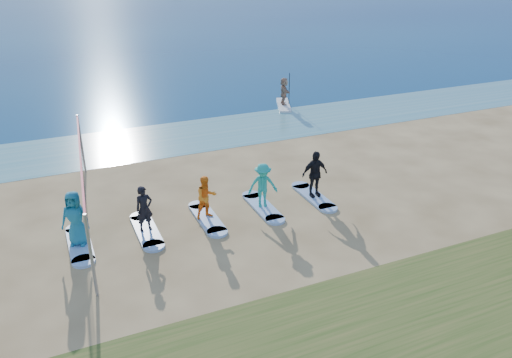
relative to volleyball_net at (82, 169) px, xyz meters
name	(u,v)px	position (x,y,z in m)	size (l,w,h in m)	color
ground	(289,229)	(6.04, -3.42, -1.90)	(600.00, 600.00, 0.00)	tan
shallow_water	(195,135)	(6.04, 7.08, -1.90)	(600.00, 600.00, 0.00)	teal
volleyball_net	(82,169)	(0.00, 0.00, 0.00)	(0.80, 9.06, 2.50)	gray
paddleboard	(284,105)	(12.64, 10.08, -1.84)	(0.70, 3.00, 0.12)	silver
paddleboarder	(284,91)	(12.64, 10.08, -0.97)	(1.51, 0.48, 1.62)	tan
surfboard_0	(80,244)	(-0.51, -1.65, -1.86)	(0.70, 2.20, 0.09)	#8FB2DE
student_0	(75,218)	(-0.51, -1.65, -0.92)	(0.88, 0.57, 1.80)	teal
surfboard_1	(147,231)	(1.62, -1.65, -1.86)	(0.70, 2.20, 0.09)	#8FB2DE
student_1	(144,209)	(1.62, -1.65, -1.03)	(0.57, 0.37, 1.57)	black
surfboard_2	(207,218)	(3.75, -1.65, -1.86)	(0.70, 2.20, 0.09)	#8FB2DE
student_2	(206,197)	(3.75, -1.65, -1.04)	(0.75, 0.58, 1.54)	orange
surfboard_3	(263,207)	(5.88, -1.65, -1.86)	(0.70, 2.20, 0.09)	#8FB2DE
student_3	(263,185)	(5.88, -1.65, -0.99)	(1.07, 0.61, 1.65)	teal
surfboard_4	(314,196)	(8.01, -1.65, -1.86)	(0.70, 2.20, 0.09)	#8FB2DE
student_4	(315,174)	(8.01, -1.65, -0.92)	(1.05, 0.44, 1.79)	black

